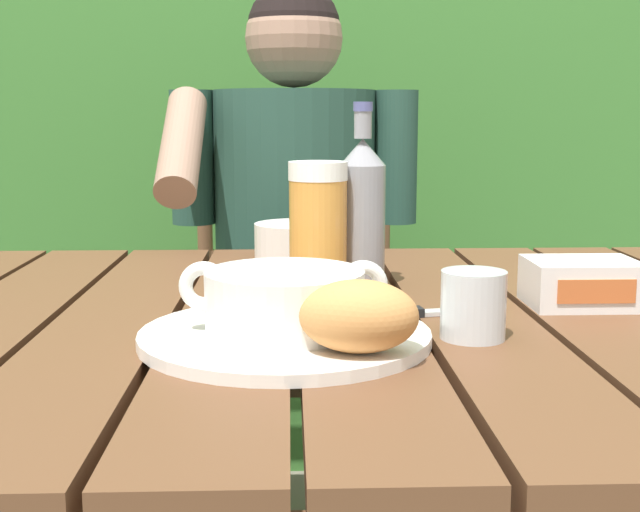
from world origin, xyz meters
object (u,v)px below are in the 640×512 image
Objects in this scene: person_eating at (294,244)px; table_knife at (420,312)px; soup_bowl at (285,299)px; bread_roll at (359,316)px; beer_bottle at (362,211)px; serving_plate at (285,336)px; chair_near_diner at (295,337)px; beer_glass at (318,227)px; water_glass_small at (473,305)px; butter_tub at (582,283)px; diner_bowl at (297,241)px.

person_eating is 0.73m from table_knife.
soup_bowl is 0.10m from bread_roll.
person_eating reaches higher than bread_roll.
beer_bottle is at bearing 84.61° from bread_roll.
soup_bowl reaches higher than serving_plate.
soup_bowl is at bearing -90.90° from chair_near_diner.
table_knife is at bearing -50.20° from beer_glass.
bread_roll is 0.82× the size of table_knife.
soup_bowl is 3.00× the size of water_glass_small.
beer_bottle reaches higher than butter_tub.
table_knife is at bearing -72.30° from beer_bottle.
water_glass_small is at bearing -77.77° from person_eating.
person_eating is 0.60m from beer_glass.
butter_tub is at bearing 41.26° from water_glass_small.
table_knife is 1.09× the size of diner_bowl.
beer_bottle is 0.29m from butter_tub.
diner_bowl is at bearing 88.10° from serving_plate.
person_eating reaches higher than table_knife.
person_eating is at bearing 90.49° from diner_bowl.
soup_bowl reaches higher than water_glass_small.
water_glass_small is 0.51m from diner_bowl.
water_glass_small is 0.21m from butter_tub.
beer_bottle reaches higher than table_knife.
soup_bowl is 1.58× the size of diner_bowl.
soup_bowl is 1.25× the size of beer_glass.
chair_near_diner reaches higher than serving_plate.
diner_bowl is (-0.00, -0.54, 0.30)m from chair_near_diner.
bread_roll is 0.35m from beer_bottle.
beer_glass is at bearing 129.80° from table_knife.
bread_roll is at bearing -86.59° from person_eating.
serving_plate is 0.30m from beer_bottle.
butter_tub is at bearing -45.32° from diner_bowl.
table_knife is (0.15, 0.10, -0.04)m from soup_bowl.
serving_plate is (-0.01, -0.82, 0.03)m from person_eating.
bread_roll is at bearing -49.40° from serving_plate.
beer_glass is 0.07m from beer_bottle.
beer_bottle is 1.88× the size of butter_tub.
water_glass_small is 0.48× the size of table_knife.
water_glass_small is at bearing -70.78° from beer_bottle.
person_eating is (-0.00, -0.20, 0.24)m from chair_near_diner.
beer_glass is at bearing -152.66° from beer_bottle.
serving_plate is 2.48× the size of bread_roll.
serving_plate is at bearing -110.46° from beer_bottle.
table_knife is at bearing -167.38° from butter_tub.
soup_bowl is at bearing 130.60° from bread_roll.
chair_near_diner reaches higher than soup_bowl.
soup_bowl is (-0.02, -1.02, 0.32)m from chair_near_diner.
diner_bowl is (0.02, 0.49, 0.02)m from serving_plate.
serving_plate is 2.21× the size of diner_bowl.
person_eating reaches higher than chair_near_diner.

